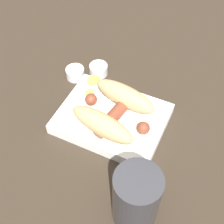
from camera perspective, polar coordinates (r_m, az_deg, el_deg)
The scene contains 8 objects.
ground_plane at distance 0.69m, azimuth 0.00°, elevation -1.87°, with size 3.00×3.00×0.00m, color #33281E.
food_tray at distance 0.68m, azimuth 0.00°, elevation -1.22°, with size 0.23×0.17×0.03m.
bread_roll at distance 0.65m, azimuth 0.18°, elevation 0.49°, with size 0.17×0.16×0.05m.
sausage at distance 0.66m, azimuth 0.78°, elevation -0.23°, with size 0.16×0.14×0.03m.
pickled_veggies at distance 0.73m, azimuth -2.97°, elevation 5.00°, with size 0.06×0.07×0.00m.
condiment_cup_near at distance 0.79m, azimuth -2.47°, elevation 7.68°, with size 0.05×0.05×0.03m.
condiment_cup_far at distance 0.78m, azimuth -6.73°, elevation 7.00°, with size 0.05×0.05×0.03m.
drink_glass at distance 0.53m, azimuth 4.43°, elevation -15.50°, with size 0.08×0.08×0.13m.
Camera 1 is at (0.18, -0.38, 0.55)m, focal length 50.00 mm.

